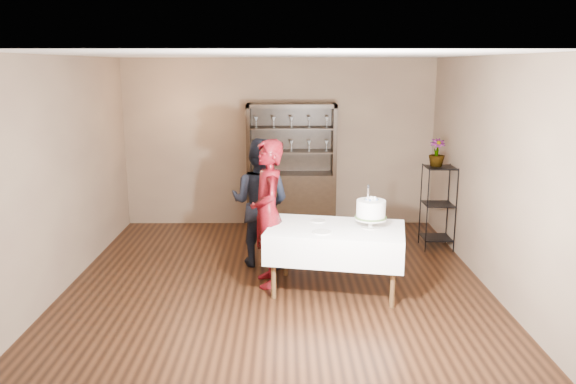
# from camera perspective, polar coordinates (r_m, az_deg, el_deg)

# --- Properties ---
(floor) EXTENTS (5.00, 5.00, 0.00)m
(floor) POSITION_cam_1_polar(r_m,az_deg,el_deg) (7.04, -1.08, -8.77)
(floor) COLOR black
(floor) RESTS_ON ground
(ceiling) EXTENTS (5.00, 5.00, 0.00)m
(ceiling) POSITION_cam_1_polar(r_m,az_deg,el_deg) (6.55, -1.18, 13.77)
(ceiling) COLOR white
(ceiling) RESTS_ON back_wall
(back_wall) EXTENTS (5.00, 0.02, 2.70)m
(back_wall) POSITION_cam_1_polar(r_m,az_deg,el_deg) (9.13, -0.92, 5.01)
(back_wall) COLOR brown
(back_wall) RESTS_ON floor
(wall_left) EXTENTS (0.02, 5.00, 2.70)m
(wall_left) POSITION_cam_1_polar(r_m,az_deg,el_deg) (7.15, -21.60, 1.92)
(wall_left) COLOR brown
(wall_left) RESTS_ON floor
(wall_right) EXTENTS (0.02, 5.00, 2.70)m
(wall_right) POSITION_cam_1_polar(r_m,az_deg,el_deg) (7.09, 19.54, 1.99)
(wall_right) COLOR brown
(wall_right) RESTS_ON floor
(china_hutch) EXTENTS (1.40, 0.48, 2.00)m
(china_hutch) POSITION_cam_1_polar(r_m,az_deg,el_deg) (9.01, 0.35, 0.47)
(china_hutch) COLOR black
(china_hutch) RESTS_ON floor
(plant_etagere) EXTENTS (0.42, 0.42, 1.20)m
(plant_etagere) POSITION_cam_1_polar(r_m,az_deg,el_deg) (8.28, 14.99, -1.17)
(plant_etagere) COLOR black
(plant_etagere) RESTS_ON floor
(cake_table) EXTENTS (1.69, 1.23, 0.77)m
(cake_table) POSITION_cam_1_polar(r_m,az_deg,el_deg) (6.52, 4.89, -5.12)
(cake_table) COLOR white
(cake_table) RESTS_ON floor
(woman) EXTENTS (0.53, 0.71, 1.76)m
(woman) POSITION_cam_1_polar(r_m,az_deg,el_deg) (6.62, -2.05, -2.19)
(woman) COLOR #3C050B
(woman) RESTS_ON floor
(man) EXTENTS (0.98, 0.87, 1.68)m
(man) POSITION_cam_1_polar(r_m,az_deg,el_deg) (7.30, -2.84, -1.07)
(man) COLOR black
(man) RESTS_ON floor
(cake) EXTENTS (0.42, 0.42, 0.51)m
(cake) POSITION_cam_1_polar(r_m,az_deg,el_deg) (6.44, 8.42, -1.88)
(cake) COLOR silver
(cake) RESTS_ON cake_table
(plate_near) EXTENTS (0.24, 0.24, 0.01)m
(plate_near) POSITION_cam_1_polar(r_m,az_deg,el_deg) (6.25, 3.45, -4.08)
(plate_near) COLOR silver
(plate_near) RESTS_ON cake_table
(plate_far) EXTENTS (0.18, 0.18, 0.01)m
(plate_far) POSITION_cam_1_polar(r_m,az_deg,el_deg) (6.69, 3.06, -2.94)
(plate_far) COLOR silver
(plate_far) RESTS_ON cake_table
(potted_plant) EXTENTS (0.23, 0.23, 0.39)m
(potted_plant) POSITION_cam_1_polar(r_m,az_deg,el_deg) (8.17, 14.88, 3.89)
(potted_plant) COLOR #44622F
(potted_plant) RESTS_ON plant_etagere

